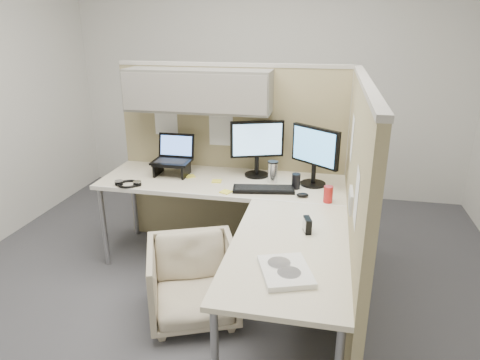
% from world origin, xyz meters
% --- Properties ---
extents(ground, '(4.50, 4.50, 0.00)m').
position_xyz_m(ground, '(0.00, 0.00, 0.00)').
color(ground, '#3E3E44').
rests_on(ground, ground).
extents(partition_back, '(2.00, 0.36, 1.63)m').
position_xyz_m(partition_back, '(-0.22, 0.83, 1.10)').
color(partition_back, tan).
rests_on(partition_back, ground).
extents(partition_right, '(0.07, 2.03, 1.63)m').
position_xyz_m(partition_right, '(0.90, -0.07, 0.82)').
color(partition_right, tan).
rests_on(partition_right, ground).
extents(desk, '(2.00, 1.98, 0.73)m').
position_xyz_m(desk, '(0.12, 0.13, 0.69)').
color(desk, beige).
rests_on(desk, ground).
extents(office_chair, '(0.75, 0.73, 0.60)m').
position_xyz_m(office_chair, '(-0.12, -0.25, 0.30)').
color(office_chair, beige).
rests_on(office_chair, ground).
extents(monitor_left, '(0.43, 0.20, 0.47)m').
position_xyz_m(monitor_left, '(0.15, 0.71, 1.00)').
color(monitor_left, black).
rests_on(monitor_left, desk).
extents(monitor_right, '(0.37, 0.30, 0.47)m').
position_xyz_m(monitor_right, '(0.62, 0.59, 1.00)').
color(monitor_right, black).
rests_on(monitor_right, desk).
extents(laptop_station, '(0.31, 0.27, 0.33)m').
position_xyz_m(laptop_station, '(-0.55, 0.60, 0.86)').
color(laptop_station, black).
rests_on(laptop_station, desk).
extents(keyboard, '(0.49, 0.23, 0.02)m').
position_xyz_m(keyboard, '(0.26, 0.38, 0.74)').
color(keyboard, black).
rests_on(keyboard, desk).
extents(mouse, '(0.10, 0.07, 0.03)m').
position_xyz_m(mouse, '(0.56, 0.31, 0.75)').
color(mouse, black).
rests_on(mouse, desk).
extents(travel_mug, '(0.08, 0.08, 0.18)m').
position_xyz_m(travel_mug, '(0.30, 0.57, 0.82)').
color(travel_mug, silver).
rests_on(travel_mug, desk).
extents(soda_can_green, '(0.07, 0.07, 0.12)m').
position_xyz_m(soda_can_green, '(0.74, 0.25, 0.79)').
color(soda_can_green, '#B21E1E').
rests_on(soda_can_green, desk).
extents(soda_can_silver, '(0.07, 0.07, 0.12)m').
position_xyz_m(soda_can_silver, '(0.49, 0.47, 0.79)').
color(soda_can_silver, black).
rests_on(soda_can_silver, desk).
extents(sticky_note_c, '(0.11, 0.11, 0.01)m').
position_xyz_m(sticky_note_c, '(-0.39, 0.57, 0.73)').
color(sticky_note_c, yellow).
rests_on(sticky_note_c, desk).
extents(sticky_note_b, '(0.10, 0.10, 0.01)m').
position_xyz_m(sticky_note_b, '(-0.02, 0.28, 0.73)').
color(sticky_note_b, yellow).
rests_on(sticky_note_b, desk).
extents(sticky_note_d, '(0.09, 0.09, 0.01)m').
position_xyz_m(sticky_note_d, '(-0.14, 0.50, 0.73)').
color(sticky_note_d, yellow).
rests_on(sticky_note_d, desk).
extents(headphones, '(0.21, 0.19, 0.03)m').
position_xyz_m(headphones, '(-0.81, 0.27, 0.74)').
color(headphones, black).
rests_on(headphones, desk).
extents(paper_stack, '(0.33, 0.37, 0.03)m').
position_xyz_m(paper_stack, '(0.55, -0.75, 0.75)').
color(paper_stack, white).
rests_on(paper_stack, desk).
extents(desk_clock, '(0.06, 0.10, 0.09)m').
position_xyz_m(desk_clock, '(0.62, -0.25, 0.78)').
color(desk_clock, black).
rests_on(desk_clock, desk).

